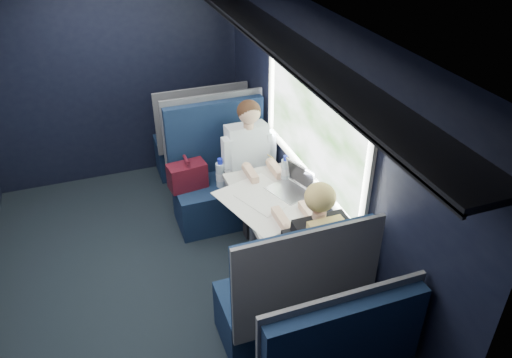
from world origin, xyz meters
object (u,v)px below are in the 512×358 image
object	(u,v)px
seat_bay_near	(221,181)
seat_row_front	(200,141)
woman	(313,247)
cup	(286,165)
table	(270,204)
man	(251,159)
bottle_small	(285,169)
laptop	(294,184)
seat_bay_far	(290,300)

from	to	relation	value
seat_bay_near	seat_row_front	xyz separation A→B (m)	(0.02, 0.92, -0.01)
woman	cup	bearing A→B (deg)	78.05
seat_row_front	cup	size ratio (longest dim) A/B	11.98
table	seat_bay_near	bearing A→B (deg)	103.04
seat_bay_near	man	bearing A→B (deg)	-32.73
seat_bay_near	bottle_small	xyz separation A→B (m)	(0.42, -0.66, 0.42)
bottle_small	laptop	bearing A→B (deg)	-89.03
laptop	seat_row_front	bearing A→B (deg)	102.92
seat_bay_near	seat_bay_far	bearing A→B (deg)	-89.36
table	woman	xyz separation A→B (m)	(0.07, -0.71, 0.06)
woman	cup	distance (m)	1.11
man	cup	xyz separation A→B (m)	(0.23, -0.32, 0.07)
seat_row_front	bottle_small	bearing A→B (deg)	-75.62
seat_bay_near	man	world-z (taller)	man
seat_row_front	bottle_small	distance (m)	1.69
table	seat_bay_near	world-z (taller)	seat_bay_near
table	bottle_small	xyz separation A→B (m)	(0.22, 0.22, 0.19)
woman	cup	size ratio (longest dim) A/B	13.66
table	seat_bay_far	distance (m)	0.93
seat_bay_near	table	bearing A→B (deg)	-76.96
seat_bay_far	laptop	world-z (taller)	seat_bay_far
bottle_small	seat_bay_near	bearing A→B (deg)	122.90
seat_bay_far	man	size ratio (longest dim) A/B	0.95
seat_bay_near	laptop	size ratio (longest dim) A/B	3.04
seat_bay_far	bottle_small	bearing A→B (deg)	69.61
cup	table	bearing A→B (deg)	-128.40
woman	laptop	distance (m)	0.74
table	cup	size ratio (longest dim) A/B	10.33
seat_bay_near	seat_row_front	bearing A→B (deg)	88.80
seat_bay_far	bottle_small	xyz separation A→B (m)	(0.41, 1.09, 0.43)
seat_bay_near	cup	size ratio (longest dim) A/B	13.02
seat_bay_far	cup	world-z (taller)	seat_bay_far
seat_bay_far	cup	xyz separation A→B (m)	(0.48, 1.25, 0.37)
seat_bay_far	bottle_small	distance (m)	1.24
seat_row_front	man	world-z (taller)	man
seat_bay_far	laptop	xyz separation A→B (m)	(0.41, 0.89, 0.40)
bottle_small	cup	distance (m)	0.18
table	seat_bay_far	bearing A→B (deg)	-101.78
table	laptop	size ratio (longest dim) A/B	2.41
seat_row_front	laptop	bearing A→B (deg)	-77.08
seat_bay_far	woman	xyz separation A→B (m)	(0.25, 0.17, 0.31)
laptop	cup	bearing A→B (deg)	78.95
seat_bay_near	man	size ratio (longest dim) A/B	0.95
bottle_small	man	bearing A→B (deg)	107.80
seat_row_front	cup	world-z (taller)	seat_row_front
table	seat_bay_near	distance (m)	0.93
seat_row_front	woman	world-z (taller)	woman
bottle_small	seat_bay_far	bearing A→B (deg)	-110.39
bottle_small	seat_row_front	bearing A→B (deg)	104.38
seat_bay_far	laptop	bearing A→B (deg)	65.33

